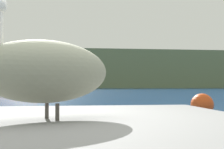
# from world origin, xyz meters

# --- Properties ---
(hillside_backdrop) EXTENTS (140.00, 13.43, 8.58)m
(hillside_backdrop) POSITION_xyz_m (0.00, 70.76, 4.29)
(hillside_backdrop) COLOR #6B7A51
(hillside_backdrop) RESTS_ON ground
(pelican) EXTENTS (1.27, 0.94, 0.87)m
(pelican) POSITION_xyz_m (0.05, -0.34, 1.03)
(pelican) COLOR gray
(pelican) RESTS_ON pier_dock
(fishing_boat_orange) EXTENTS (6.34, 3.61, 5.74)m
(fishing_boat_orange) POSITION_xyz_m (-6.50, 31.31, 1.04)
(fishing_boat_orange) COLOR orange
(fishing_boat_orange) RESTS_ON ground
(mooring_buoy) EXTENTS (0.66, 0.66, 0.66)m
(mooring_buoy) POSITION_xyz_m (4.02, 5.96, 0.33)
(mooring_buoy) COLOR #E54C19
(mooring_buoy) RESTS_ON ground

